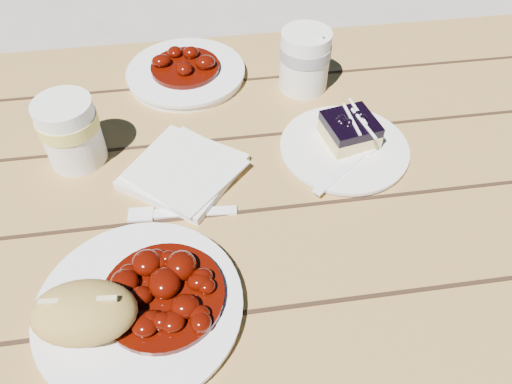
{
  "coord_description": "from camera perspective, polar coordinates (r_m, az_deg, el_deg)",
  "views": [
    {
      "loc": [
        0.16,
        -0.54,
        1.3
      ],
      "look_at": [
        0.22,
        -0.1,
        0.81
      ],
      "focal_mm": 35.0,
      "sensor_mm": 36.0,
      "label": 1
    }
  ],
  "objects": [
    {
      "name": "ground",
      "position": [
        1.42,
        -10.06,
        -20.39
      ],
      "size": [
        60.0,
        60.0,
        0.0
      ],
      "primitive_type": "plane",
      "color": "#9F998F",
      "rests_on": "ground"
    },
    {
      "name": "picnic_table",
      "position": [
        0.91,
        -14.9,
        -6.32
      ],
      "size": [
        2.0,
        1.55,
        0.75
      ],
      "color": "olive",
      "rests_on": "ground"
    },
    {
      "name": "main_plate",
      "position": [
        0.64,
        -13.14,
        -12.77
      ],
      "size": [
        0.25,
        0.25,
        0.02
      ],
      "primitive_type": "cylinder",
      "color": "white",
      "rests_on": "picnic_table"
    },
    {
      "name": "goulash_stew",
      "position": [
        0.61,
        -10.78,
        -10.81
      ],
      "size": [
        0.15,
        0.15,
        0.04
      ],
      "primitive_type": null,
      "color": "#490902",
      "rests_on": "main_plate"
    },
    {
      "name": "bread_roll",
      "position": [
        0.61,
        -19.05,
        -12.9
      ],
      "size": [
        0.13,
        0.09,
        0.06
      ],
      "primitive_type": "ellipsoid",
      "rotation": [
        0.0,
        0.0,
        -0.08
      ],
      "color": "#B39244",
      "rests_on": "main_plate"
    },
    {
      "name": "dessert_plate",
      "position": [
        0.82,
        10.02,
        4.89
      ],
      "size": [
        0.2,
        0.2,
        0.01
      ],
      "primitive_type": "cylinder",
      "color": "white",
      "rests_on": "picnic_table"
    },
    {
      "name": "blueberry_cake",
      "position": [
        0.81,
        10.67,
        7.03
      ],
      "size": [
        0.09,
        0.09,
        0.04
      ],
      "rotation": [
        0.0,
        0.0,
        0.2
      ],
      "color": "#EDD281",
      "rests_on": "dessert_plate"
    },
    {
      "name": "fork_dessert",
      "position": [
        0.77,
        9.72,
        2.4
      ],
      "size": [
        0.14,
        0.12,
        0.0
      ],
      "primitive_type": null,
      "rotation": [
        0.0,
        0.0,
        -0.89
      ],
      "color": "white",
      "rests_on": "dessert_plate"
    },
    {
      "name": "coffee_cup",
      "position": [
        0.92,
        5.58,
        14.74
      ],
      "size": [
        0.09,
        0.09,
        0.11
      ],
      "primitive_type": "cylinder",
      "color": "white",
      "rests_on": "picnic_table"
    },
    {
      "name": "napkin_stack",
      "position": [
        0.77,
        -8.3,
        2.35
      ],
      "size": [
        0.21,
        0.21,
        0.01
      ],
      "primitive_type": "cube",
      "rotation": [
        0.0,
        0.0,
        0.93
      ],
      "color": "white",
      "rests_on": "picnic_table"
    },
    {
      "name": "fork_table",
      "position": [
        0.72,
        -7.18,
        -2.3
      ],
      "size": [
        0.16,
        0.04,
        0.0
      ],
      "primitive_type": null,
      "rotation": [
        0.0,
        0.0,
        1.5
      ],
      "color": "white",
      "rests_on": "picnic_table"
    },
    {
      "name": "second_plate",
      "position": [
        0.97,
        -8.0,
        13.26
      ],
      "size": [
        0.22,
        0.22,
        0.02
      ],
      "primitive_type": "cylinder",
      "color": "white",
      "rests_on": "picnic_table"
    },
    {
      "name": "second_stew",
      "position": [
        0.96,
        -8.18,
        14.69
      ],
      "size": [
        0.13,
        0.13,
        0.04
      ],
      "primitive_type": null,
      "color": "#490902",
      "rests_on": "second_plate"
    },
    {
      "name": "second_cup",
      "position": [
        0.81,
        -20.4,
        6.45
      ],
      "size": [
        0.09,
        0.09,
        0.11
      ],
      "primitive_type": "cylinder",
      "color": "white",
      "rests_on": "picnic_table"
    }
  ]
}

